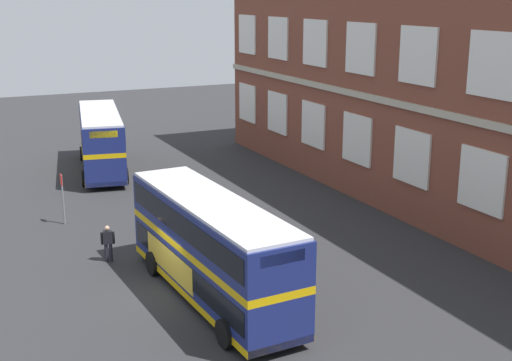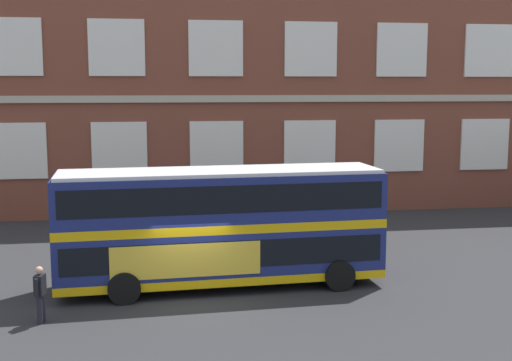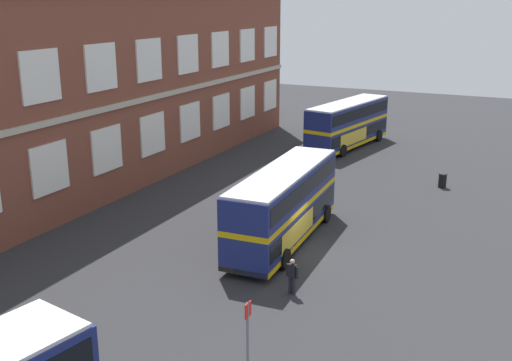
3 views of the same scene
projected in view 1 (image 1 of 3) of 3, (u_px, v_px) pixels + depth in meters
ground_plane at (219, 284)px, 28.59m from camera, size 120.00×120.00×0.00m
double_decker_near at (101, 140)px, 46.33m from camera, size 11.29×4.57×4.07m
double_decker_middle at (211, 247)px, 26.76m from camera, size 11.11×3.27×4.07m
waiting_passenger at (108, 242)px, 30.77m from camera, size 0.32×0.64×1.70m
bus_stand_flag at (62, 194)px, 35.61m from camera, size 0.44×0.10×2.70m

